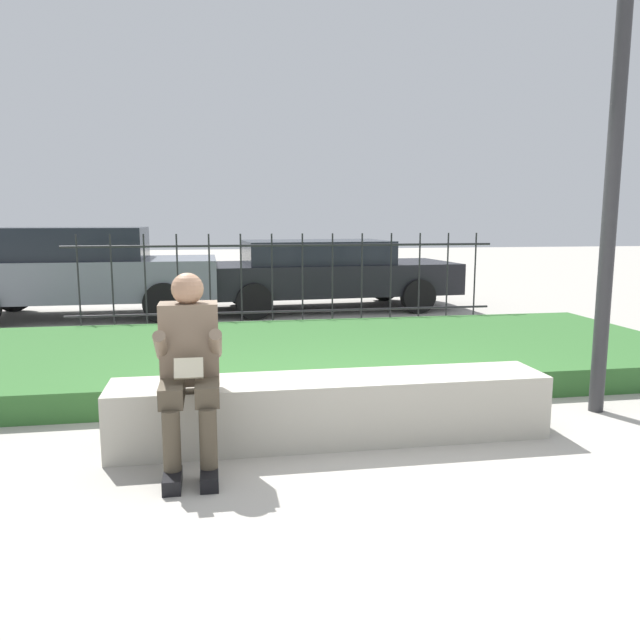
{
  "coord_description": "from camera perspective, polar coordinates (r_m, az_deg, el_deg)",
  "views": [
    {
      "loc": [
        -1.08,
        -4.34,
        1.61
      ],
      "look_at": [
        -0.02,
        1.74,
        0.61
      ],
      "focal_mm": 35.0,
      "sensor_mm": 36.0,
      "label": 1
    }
  ],
  "objects": [
    {
      "name": "ground_plane",
      "position": [
        4.75,
        3.92,
        -10.62
      ],
      "size": [
        60.0,
        60.0,
        0.0
      ],
      "primitive_type": "plane",
      "color": "#A8A399"
    },
    {
      "name": "stone_bench",
      "position": [
        4.64,
        1.13,
        -8.39
      ],
      "size": [
        3.18,
        0.55,
        0.47
      ],
      "color": "#B7B2A3",
      "rests_on": "ground_plane"
    },
    {
      "name": "person_seated_reader",
      "position": [
        4.13,
        -11.86,
        -3.79
      ],
      "size": [
        0.42,
        0.73,
        1.27
      ],
      "color": "black",
      "rests_on": "ground_plane"
    },
    {
      "name": "grass_berm",
      "position": [
        6.94,
        -0.71,
        -3.16
      ],
      "size": [
        8.2,
        3.31,
        0.25
      ],
      "color": "#33662D",
      "rests_on": "ground_plane"
    },
    {
      "name": "iron_fence",
      "position": [
        9.05,
        -3.0,
        3.64
      ],
      "size": [
        6.2,
        0.03,
        1.41
      ],
      "color": "#232326",
      "rests_on": "ground_plane"
    },
    {
      "name": "car_parked_left",
      "position": [
        11.03,
        -21.13,
        4.28
      ],
      "size": [
        4.35,
        2.03,
        1.48
      ],
      "rotation": [
        0.0,
        0.0,
        0.01
      ],
      "color": "slate",
      "rests_on": "ground_plane"
    },
    {
      "name": "car_parked_center",
      "position": [
        11.26,
        0.29,
        4.42
      ],
      "size": [
        4.7,
        2.21,
        1.24
      ],
      "rotation": [
        0.0,
        0.0,
        0.06
      ],
      "color": "black",
      "rests_on": "ground_plane"
    },
    {
      "name": "street_lamp",
      "position": [
        5.67,
        25.48,
        16.04
      ],
      "size": [
        0.28,
        0.28,
        3.84
      ],
      "color": "#2D2D30",
      "rests_on": "ground_plane"
    }
  ]
}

